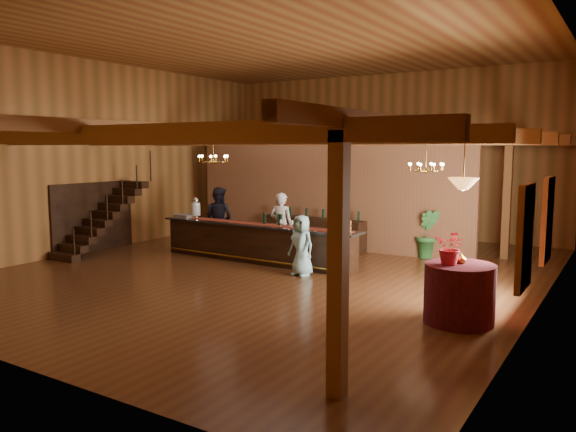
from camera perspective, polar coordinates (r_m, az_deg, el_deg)
The scene contains 30 objects.
floor at distance 13.89m, azimuth -1.30°, elevation -5.52°, with size 14.00×14.00×0.00m, color #4F2A16.
ceiling at distance 13.79m, azimuth -1.36°, elevation 17.40°, with size 14.00×14.00×0.00m, color #A17436.
wall_back at distance 19.79m, azimuth 9.93°, elevation 6.13°, with size 12.00×0.10×5.50m, color #AE6F38.
wall_left at distance 17.58m, azimuth -17.99°, elevation 5.80°, with size 0.10×14.00×5.50m, color #AE6F38.
wall_right at distance 11.43m, azimuth 24.82°, elevation 5.06°, with size 0.10×14.00×5.50m, color #AE6F38.
beam_grid at distance 13.99m, azimuth -0.18°, elevation 7.94°, with size 11.90×13.90×0.39m.
support_posts at distance 13.22m, azimuth -2.50°, elevation 0.87°, with size 9.20×10.20×3.20m.
partition_wall at distance 16.89m, azimuth 3.79°, elevation 2.01°, with size 9.00×0.18×3.10m, color brown.
window_right_front at distance 9.95m, azimuth 23.01°, elevation -1.98°, with size 0.12×1.05×1.75m, color white.
window_right_back at distance 12.51m, azimuth 24.89°, elevation -0.35°, with size 0.12×1.05×1.75m, color white.
staircase at distance 16.80m, azimuth -18.48°, elevation -0.24°, with size 1.00×2.80×2.00m.
backroom_boxes at distance 18.69m, azimuth 7.23°, elevation -0.70°, with size 4.10×0.60×1.10m.
tasting_bar at distance 14.87m, azimuth -3.24°, elevation -2.70°, with size 6.03×0.96×1.01m.
beverage_dispenser at distance 16.21m, azimuth -9.36°, elevation 0.80°, with size 0.26×0.26×0.60m.
glass_rack_tray at distance 16.37m, azimuth -10.34°, elevation 0.00°, with size 0.50×0.50×0.10m, color gray.
raffle_drum at distance 13.32m, azimuth 5.74°, elevation -0.94°, with size 0.34×0.24×0.30m.
bar_bottle_0 at distance 14.76m, azimuth -2.41°, elevation -0.25°, with size 0.07×0.07×0.30m, color black.
bar_bottle_1 at distance 14.50m, azimuth -0.95°, elevation -0.37°, with size 0.07×0.07×0.30m, color black.
bar_bottle_2 at distance 14.46m, azimuth -0.71°, elevation -0.39°, with size 0.07×0.07×0.30m, color black.
backbar_shelf at distance 16.81m, azimuth 2.73°, elevation -1.75°, with size 3.26×0.51×0.92m, color black.
round_table at distance 10.14m, azimuth 17.01°, elevation -7.55°, with size 1.19×1.19×1.03m, color maroon.
chandelier_left at distance 14.75m, azimuth -7.59°, elevation 5.83°, with size 0.80×0.80×0.63m.
chandelier_right at distance 13.05m, azimuth 13.83°, elevation 4.91°, with size 0.80×0.80×0.78m.
pendant_lamp at distance 9.85m, azimuth 17.40°, elevation 3.16°, with size 0.52×0.52×0.90m.
bartender at distance 15.14m, azimuth -0.67°, elevation -1.01°, with size 0.66×0.43×1.81m, color white.
staff_second at distance 16.66m, azimuth -7.04°, elevation -0.25°, with size 0.90×0.70×1.85m, color black.
guest at distance 13.19m, azimuth 1.38°, elevation -3.00°, with size 0.70×0.46×1.44m, color #95D2DA.
floor_plant at distance 15.71m, azimuth 14.15°, elevation -1.78°, with size 0.74×0.60×1.34m, color #307433.
table_flowers at distance 9.87m, azimuth 16.25°, elevation -3.08°, with size 0.54×0.47×0.60m, color red.
table_vase at distance 10.05m, azimuth 17.17°, elevation -3.80°, with size 0.15×0.15×0.30m, color #A87D29.
Camera 1 is at (7.44, -11.33, 3.00)m, focal length 35.00 mm.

